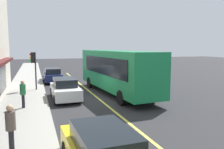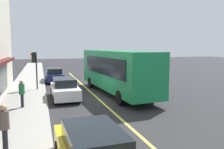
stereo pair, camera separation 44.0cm
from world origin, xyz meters
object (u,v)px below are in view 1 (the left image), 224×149
object	(u,v)px
pedestrian_mid_block	(11,124)
traffic_light	(33,62)
car_white	(65,89)
pedestrian_near_storefront	(23,91)
bus	(116,70)
car_navy	(53,75)

from	to	relation	value
pedestrian_mid_block	traffic_light	bearing A→B (deg)	-3.58
car_white	pedestrian_near_storefront	xyz separation A→B (m)	(-2.25, 2.77, 0.41)
car_white	traffic_light	bearing A→B (deg)	28.93
bus	pedestrian_near_storefront	world-z (taller)	bus
car_white	pedestrian_near_storefront	bearing A→B (deg)	129.08
bus	car_navy	xyz separation A→B (m)	(8.17, 4.39, -1.24)
traffic_light	car_navy	bearing A→B (deg)	-20.92
bus	car_navy	size ratio (longest dim) A/B	2.62
traffic_light	car_white	bearing A→B (deg)	-151.07
traffic_light	car_white	world-z (taller)	traffic_light
car_white	car_navy	distance (m)	8.81
bus	pedestrian_mid_block	world-z (taller)	bus
bus	car_white	distance (m)	4.39
bus	pedestrian_mid_block	xyz separation A→B (m)	(-9.20, 7.07, -0.80)
car_white	pedestrian_near_storefront	world-z (taller)	pedestrian_near_storefront
traffic_light	pedestrian_near_storefront	world-z (taller)	traffic_light
traffic_light	pedestrian_mid_block	xyz separation A→B (m)	(-12.41, 0.78, -1.35)
car_white	car_navy	xyz separation A→B (m)	(8.81, 0.23, 0.00)
bus	pedestrian_near_storefront	size ratio (longest dim) A/B	6.75
pedestrian_mid_block	pedestrian_near_storefront	size ratio (longest dim) A/B	1.03
traffic_light	pedestrian_near_storefront	xyz separation A→B (m)	(-6.10, 0.64, -1.38)
pedestrian_mid_block	pedestrian_near_storefront	xyz separation A→B (m)	(6.31, -0.13, -0.03)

